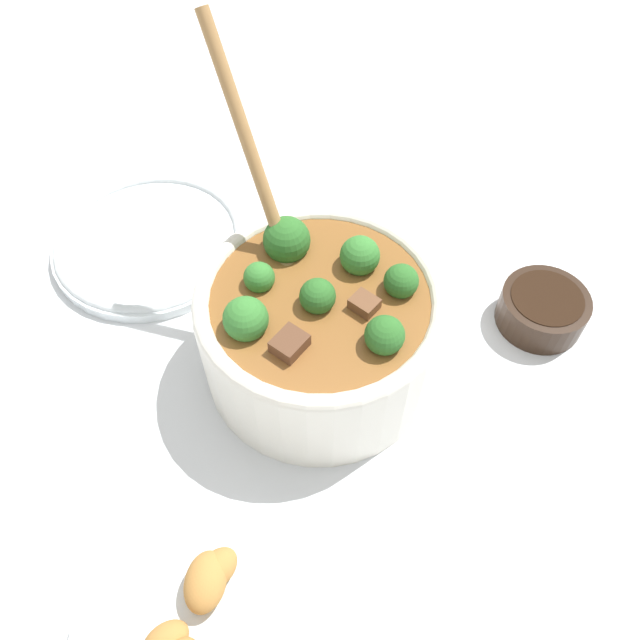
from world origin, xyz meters
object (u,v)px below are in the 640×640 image
at_px(stew_bowl, 320,324).
at_px(empty_plate, 150,241).
at_px(condiment_bowl, 543,308).
at_px(food_plate, 191,636).

relative_size(stew_bowl, empty_plate, 1.30).
height_order(stew_bowl, condiment_bowl, stew_bowl).
bearing_deg(stew_bowl, empty_plate, -112.45).
bearing_deg(condiment_bowl, empty_plate, -87.22).
bearing_deg(food_plate, condiment_bowl, 149.79).
xyz_separation_m(condiment_bowl, food_plate, (0.39, -0.23, -0.01)).
height_order(condiment_bowl, empty_plate, condiment_bowl).
xyz_separation_m(empty_plate, food_plate, (0.37, 0.21, 0.00)).
xyz_separation_m(condiment_bowl, empty_plate, (0.02, -0.44, -0.01)).
height_order(empty_plate, food_plate, food_plate).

